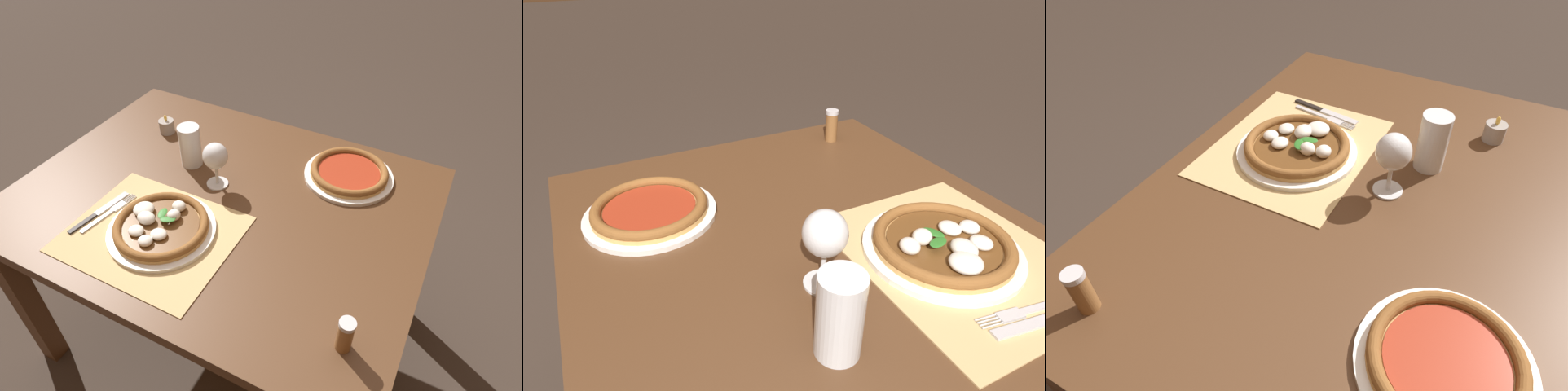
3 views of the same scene
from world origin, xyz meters
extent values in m
plane|color=#382D26|center=(0.00, 0.00, 0.00)|extent=(24.00, 24.00, 0.00)
cube|color=#4C301C|center=(0.00, 0.00, 0.72)|extent=(1.27, 0.96, 0.04)
cube|color=#4C301C|center=(-0.57, -0.42, 0.35)|extent=(0.07, 0.07, 0.70)
cube|color=#4C301C|center=(-0.57, 0.42, 0.35)|extent=(0.07, 0.07, 0.70)
cube|color=#4C301C|center=(0.57, 0.42, 0.35)|extent=(0.07, 0.07, 0.70)
cube|color=tan|center=(-0.09, -0.23, 0.74)|extent=(0.47, 0.39, 0.00)
cylinder|color=silver|center=(-0.07, -0.21, 0.75)|extent=(0.31, 0.31, 0.01)
cylinder|color=tan|center=(-0.07, -0.21, 0.76)|extent=(0.27, 0.27, 0.01)
torus|color=brown|center=(-0.07, -0.21, 0.77)|extent=(0.27, 0.27, 0.02)
cylinder|color=brown|center=(-0.07, -0.21, 0.77)|extent=(0.22, 0.22, 0.00)
ellipsoid|color=silver|center=(-0.11, -0.26, 0.78)|extent=(0.04, 0.04, 0.02)
ellipsoid|color=silver|center=(-0.11, -0.21, 0.78)|extent=(0.06, 0.04, 0.03)
ellipsoid|color=silver|center=(-0.05, -0.17, 0.78)|extent=(0.04, 0.04, 0.03)
ellipsoid|color=silver|center=(-0.06, -0.13, 0.78)|extent=(0.04, 0.04, 0.03)
ellipsoid|color=silver|center=(-0.06, -0.28, 0.78)|extent=(0.04, 0.04, 0.02)
ellipsoid|color=silver|center=(-0.15, -0.19, 0.78)|extent=(0.06, 0.06, 0.03)
ellipsoid|color=silver|center=(-0.05, -0.24, 0.78)|extent=(0.05, 0.04, 0.02)
ellipsoid|color=#286B23|center=(-0.05, -0.19, 0.79)|extent=(0.05, 0.04, 0.00)
ellipsoid|color=#286B23|center=(-0.05, -0.17, 0.79)|extent=(0.04, 0.05, 0.00)
ellipsoid|color=#286B23|center=(-0.08, -0.18, 0.79)|extent=(0.03, 0.05, 0.00)
cylinder|color=silver|center=(0.32, 0.28, 0.75)|extent=(0.29, 0.29, 0.01)
cylinder|color=tan|center=(0.32, 0.28, 0.76)|extent=(0.25, 0.25, 0.01)
torus|color=brown|center=(0.32, 0.28, 0.77)|extent=(0.25, 0.25, 0.02)
cylinder|color=maroon|center=(0.32, 0.28, 0.76)|extent=(0.20, 0.20, 0.00)
cylinder|color=silver|center=(-0.04, 0.05, 0.74)|extent=(0.07, 0.07, 0.00)
cylinder|color=silver|center=(-0.04, 0.05, 0.78)|extent=(0.01, 0.01, 0.06)
ellipsoid|color=silver|center=(-0.04, 0.05, 0.85)|extent=(0.08, 0.08, 0.08)
ellipsoid|color=#C17019|center=(-0.04, 0.05, 0.84)|extent=(0.07, 0.07, 0.05)
cylinder|color=silver|center=(-0.18, 0.11, 0.81)|extent=(0.07, 0.07, 0.15)
cylinder|color=black|center=(-0.18, 0.11, 0.80)|extent=(0.07, 0.07, 0.12)
cylinder|color=silver|center=(-0.18, 0.11, 0.86)|extent=(0.07, 0.07, 0.02)
cube|color=#B7B7BC|center=(-0.26, -0.26, 0.75)|extent=(0.03, 0.12, 0.00)
cube|color=#B7B7BC|center=(-0.25, -0.18, 0.75)|extent=(0.03, 0.05, 0.00)
cylinder|color=#B7B7BC|center=(-0.23, -0.14, 0.75)|extent=(0.01, 0.04, 0.00)
cylinder|color=#B7B7BC|center=(-0.24, -0.14, 0.75)|extent=(0.01, 0.04, 0.00)
cylinder|color=#B7B7BC|center=(-0.25, -0.14, 0.75)|extent=(0.01, 0.04, 0.00)
cylinder|color=#B7B7BC|center=(-0.25, -0.14, 0.75)|extent=(0.01, 0.04, 0.00)
cube|color=black|center=(-0.29, -0.29, 0.75)|extent=(0.03, 0.10, 0.01)
cube|color=#B7B7BC|center=(-0.28, -0.18, 0.75)|extent=(0.04, 0.12, 0.00)
cylinder|color=gray|center=(-0.37, 0.23, 0.77)|extent=(0.06, 0.06, 0.05)
cylinder|color=silver|center=(-0.37, 0.23, 0.76)|extent=(0.04, 0.04, 0.03)
ellipsoid|color=#F9C64C|center=(-0.37, 0.23, 0.80)|extent=(0.01, 0.01, 0.02)
cylinder|color=brown|center=(0.51, -0.31, 0.78)|extent=(0.04, 0.04, 0.08)
cylinder|color=#BCBCC1|center=(0.51, -0.31, 0.83)|extent=(0.04, 0.04, 0.01)
camera|label=1|loc=(0.58, -0.85, 1.64)|focal=30.00mm
camera|label=2|loc=(-0.54, 0.38, 1.28)|focal=30.00mm
camera|label=3|loc=(0.72, 0.24, 1.41)|focal=30.00mm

